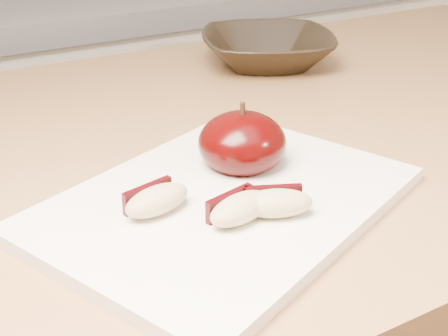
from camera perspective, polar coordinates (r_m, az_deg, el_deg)
back_cabinet at (r=1.41m, az=-19.58°, el=-4.18°), size 2.40×0.62×0.94m
cutting_board at (r=0.51m, az=0.00°, el=-3.12°), size 0.35×0.31×0.01m
apple_half at (r=0.55m, az=1.67°, el=2.30°), size 0.08×0.08×0.07m
apple_wedge_a at (r=0.48m, az=-6.24°, el=-2.89°), size 0.06×0.04×0.02m
apple_wedge_b at (r=0.47m, az=1.39°, el=-3.66°), size 0.06×0.04×0.02m
apple_wedge_c at (r=0.48m, az=4.73°, el=-3.15°), size 0.06×0.05×0.02m
bowl at (r=0.87m, az=4.00°, el=10.79°), size 0.24×0.24×0.04m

